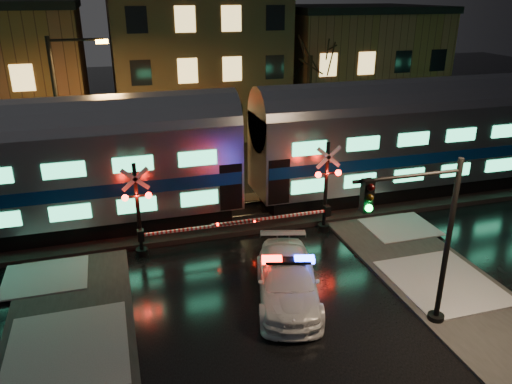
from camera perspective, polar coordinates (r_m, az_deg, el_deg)
ground at (r=19.53m, az=-0.72°, el=-8.96°), size 120.00×120.00×0.00m
ballast at (r=23.77m, az=-4.00°, el=-2.74°), size 90.00×4.20×0.24m
sidewalk_right at (r=17.98m, az=26.19°, el=-14.33°), size 4.00×20.00×0.12m
building_mid at (r=39.41m, az=-7.10°, el=15.57°), size 12.00×11.00×11.50m
building_right at (r=43.22m, az=10.88°, el=13.90°), size 12.00×10.00×8.50m
train at (r=22.89m, az=-1.16°, el=5.07°), size 51.00×3.12×5.92m
police_car at (r=17.56m, az=3.63°, el=-10.02°), size 3.35×5.48×1.65m
crossing_signal_right at (r=21.86m, az=7.18°, el=-0.60°), size 5.84×0.66×4.13m
crossing_signal_left at (r=20.28m, az=-12.21°, el=-3.03°), size 5.60×0.65×3.96m
traffic_light at (r=15.81m, az=18.61°, el=-5.75°), size 3.64×0.68×5.63m
streetlight at (r=25.78m, az=-21.05°, el=8.60°), size 2.73×0.29×8.18m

